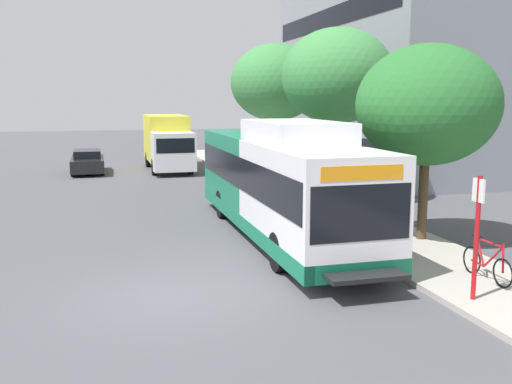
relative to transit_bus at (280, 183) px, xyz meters
The scene contains 11 objects.
ground_plane 5.51m from the transit_bus, 140.40° to the left, with size 120.00×120.00×0.00m, color #4C4C51.
sidewalk_curb 3.64m from the transit_bus, 24.33° to the left, with size 3.00×56.00×0.14m, color #A8A399.
transit_bus is the anchor object (origin of this frame).
bus_stop_sign_pole 7.18m from the transit_bus, 73.55° to the right, with size 0.10×0.36×2.60m.
bicycle_parked 6.75m from the transit_bus, 62.01° to the right, with size 0.52×1.76×1.02m.
street_tree_near_stop 4.90m from the transit_bus, 26.59° to the right, with size 4.11×4.11×5.70m.
street_tree_mid_block 7.38m from the transit_bus, 51.67° to the left, with size 4.50×4.50×6.94m.
street_tree_far_block 13.23m from the transit_bus, 73.36° to the left, with size 4.68×4.68×6.94m.
parked_car_far_lane 18.73m from the transit_bus, 108.66° to the left, with size 1.80×4.50×1.33m.
box_truck_background 17.96m from the transit_bus, 94.27° to the left, with size 2.32×7.01×3.25m.
lattice_comm_tower 35.70m from the transit_bus, 61.91° to the left, with size 1.10×1.10×28.67m.
Camera 1 is at (-1.35, -12.11, 4.29)m, focal length 40.42 mm.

